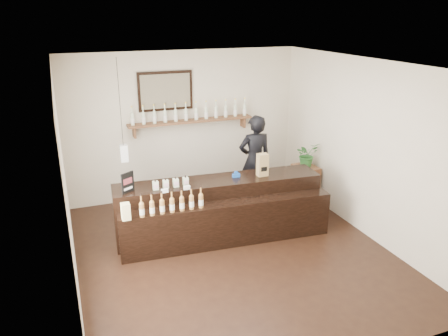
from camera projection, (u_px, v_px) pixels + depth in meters
ground at (233, 252)px, 6.64m from camera, size 5.00×5.00×0.00m
room_shell at (234, 145)px, 6.07m from camera, size 5.00×5.00×5.00m
back_wall_decor at (178, 109)px, 8.09m from camera, size 2.66×0.96×1.69m
counter at (221, 211)px, 7.01m from camera, size 3.36×1.14×1.09m
promo_sign at (128, 183)px, 6.40m from camera, size 0.20×0.13×0.31m
paper_bag at (262, 165)px, 7.06m from camera, size 0.17×0.13×0.37m
tape_dispenser at (236, 175)px, 7.04m from camera, size 0.13×0.06×0.11m
side_cabinet at (305, 184)px, 8.32m from camera, size 0.40×0.52×0.71m
potted_plant at (307, 155)px, 8.12m from camera, size 0.46×0.42×0.46m
shopkeeper at (255, 155)px, 8.03m from camera, size 0.73×0.50×1.93m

